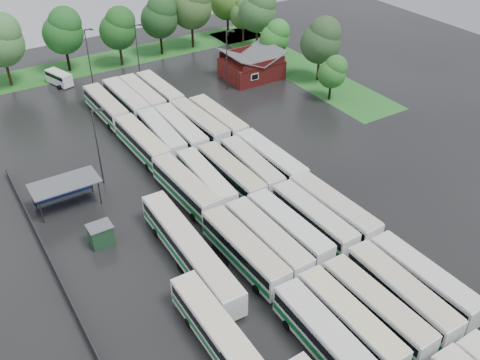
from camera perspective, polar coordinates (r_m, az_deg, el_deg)
ground at (r=60.11m, az=4.55°, el=-8.02°), size 160.00×160.00×0.00m
brick_building at (r=100.91m, az=1.26°, el=11.88°), size 10.07×8.60×5.39m
wash_shed at (r=68.91m, az=-18.26°, el=-0.50°), size 8.20×4.20×3.58m
utility_hut at (r=62.56m, az=-14.61°, el=-5.66°), size 2.70×2.20×2.62m
grass_strip_north at (r=111.58m, az=-14.97°, el=11.96°), size 80.00×10.00×0.01m
grass_strip_east at (r=107.09m, az=5.81°, el=12.00°), size 10.00×50.00×0.01m
west_fence at (r=58.77m, az=-18.49°, el=-10.56°), size 0.10×50.00×1.20m
bus_r1c0 at (r=50.04m, az=9.25°, el=-16.43°), size 2.98×13.02×3.61m
bus_r1c1 at (r=51.91m, az=11.61°, el=-14.48°), size 2.66×12.47×3.47m
bus_r1c2 at (r=53.51m, az=14.32°, el=-13.04°), size 2.93×12.67×3.51m
bus_r1c3 at (r=55.39m, az=16.79°, el=-11.46°), size 3.00×13.06×3.62m
bus_r1c4 at (r=57.51m, az=18.97°, el=-10.00°), size 2.98×12.71×3.52m
bus_r2c0 at (r=57.54m, az=0.47°, el=-7.53°), size 3.15×13.12×3.63m
bus_r2c1 at (r=58.91m, az=2.94°, el=-6.41°), size 2.98×13.03×3.61m
bus_r2c2 at (r=60.61m, az=5.21°, el=-5.21°), size 3.09×12.74×3.52m
bus_r2c3 at (r=62.41m, az=7.82°, el=-4.10°), size 2.93×12.66×3.51m
bus_r2c4 at (r=64.00m, az=9.90°, el=-3.12°), size 3.33×13.25×3.66m
bus_r3c0 at (r=67.15m, az=-5.85°, el=-0.79°), size 3.20×12.90×3.56m
bus_r3c1 at (r=68.29m, az=-3.67°, el=-0.04°), size 3.25×12.61×3.48m
bus_r3c2 at (r=69.35m, az=-0.98°, el=0.66°), size 2.85×12.76×3.54m
bus_r3c3 at (r=70.81m, az=1.22°, el=1.41°), size 3.12×12.57×3.47m
bus_r3c4 at (r=72.22m, az=3.26°, el=2.17°), size 3.03×13.18×3.66m
bus_r4c0 at (r=77.43m, az=-10.40°, el=4.00°), size 3.07×13.14×3.64m
bus_r4c1 at (r=78.81m, az=-8.40°, el=4.76°), size 3.38×12.98×3.58m
bus_r4c2 at (r=79.59m, az=-6.37°, el=5.26°), size 3.03×13.09×3.63m
bus_r4c3 at (r=81.11m, az=-4.41°, el=5.99°), size 3.34×13.28×3.67m
bus_r4c4 at (r=82.16m, az=-2.38°, el=6.43°), size 3.12×13.02×3.60m
bus_r5c0 at (r=88.85m, az=-14.10°, el=7.62°), size 3.01×12.78×3.54m
bus_r5c1 at (r=89.98m, az=-12.05°, el=8.31°), size 3.04×13.23×3.67m
bus_r5c2 at (r=90.99m, az=-10.38°, el=8.79°), size 2.99×12.98×3.60m
bus_r5c3 at (r=92.22m, az=-8.56°, el=9.30°), size 3.06×12.78×3.54m
artic_bus_west_b at (r=57.79m, az=-5.38°, el=-7.49°), size 3.18×19.48×3.60m
artic_bus_west_c at (r=48.67m, az=-0.86°, el=-17.88°), size 2.81×18.81×3.49m
minibus at (r=103.39m, az=-18.74°, el=10.31°), size 3.65×5.89×2.42m
tree_north_1 at (r=103.64m, az=-24.13°, el=13.50°), size 7.98×7.98×13.22m
tree_north_2 at (r=106.70m, az=-18.30°, el=14.94°), size 7.42×7.42×12.28m
tree_north_3 at (r=106.96m, az=-12.82°, el=15.55°), size 6.95×6.95×11.51m
tree_north_4 at (r=111.06m, az=-8.53°, el=16.92°), size 7.33×7.33×12.14m
tree_north_5 at (r=113.78m, az=-5.13°, el=18.17°), size 8.41×8.41×13.93m
tree_east_0 at (r=92.34m, az=9.91°, el=11.33°), size 4.80×4.77×7.90m
tree_east_1 at (r=98.69m, az=8.73°, el=14.56°), size 7.16×7.16×11.87m
tree_east_2 at (r=104.71m, az=3.83°, el=15.05°), size 5.57×5.57×9.23m
tree_east_3 at (r=112.86m, az=2.00°, el=17.71°), size 7.64×7.64×12.65m
tree_east_4 at (r=117.76m, az=0.46°, el=17.42°), size 5.76×5.76×9.55m
lamp_post_ne at (r=94.33m, az=-1.35°, el=13.04°), size 1.63×0.32×10.61m
lamp_post_nw at (r=70.06m, az=-14.91°, el=3.91°), size 1.66×0.32×10.75m
lamp_post_back_w at (r=98.24m, az=-15.79°, el=12.71°), size 1.65×0.32×10.73m
lamp_post_back_e at (r=102.18m, az=-10.87°, el=13.80°), size 1.47×0.29×9.57m
puddle_1 at (r=55.57m, az=24.07°, el=-16.37°), size 4.16×4.16×0.01m
puddle_2 at (r=59.19m, az=-3.99°, el=-8.80°), size 5.74×5.74×0.01m
puddle_3 at (r=60.04m, az=10.05°, el=-8.61°), size 3.98×3.98×0.01m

